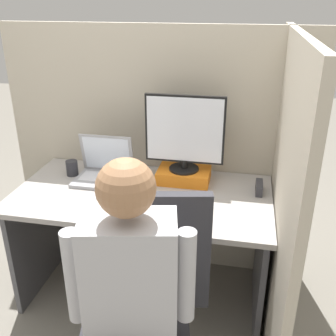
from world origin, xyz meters
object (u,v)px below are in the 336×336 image
Objects in this scene: laptop at (104,172)px; office_chair at (145,317)px; person at (124,299)px; paper_box at (184,175)px; carrot_toy at (101,209)px; monitor at (185,133)px; stapler at (259,188)px; pen_cup at (72,168)px.

laptop is 0.32× the size of office_chair.
person reaches higher than laptop.
person is at bearing -92.59° from paper_box.
carrot_toy is 0.59m from office_chair.
monitor is at bearing 90.00° from paper_box.
monitor is at bearing 9.10° from laptop.
office_chair is at bearing -60.81° from laptop.
pen_cup reaches higher than stapler.
office_chair is at bearing 78.34° from person.
paper_box is at bearing -90.00° from monitor.
laptop is at bearing -170.90° from monitor.
office_chair is 1.11m from pen_cup.
monitor is 1.08m from person.
monitor reaches higher than office_chair.
carrot_toy is at bearing -50.41° from pen_cup.
office_chair reaches higher than laptop.
paper_box is at bearing 8.76° from laptop.
carrot_toy is (-0.35, -0.46, -0.01)m from paper_box.
stapler is 0.88m from carrot_toy.
person reaches higher than office_chair.
stapler is at bearing 63.64° from person.
paper_box reaches higher than stapler.
paper_box is at bearing 172.10° from stapler.
paper_box is 0.30× the size of office_chair.
pen_cup is at bearing 128.67° from office_chair.
stapler is 1.14× the size of carrot_toy.
paper_box is 0.58m from carrot_toy.
office_chair is (0.33, -0.43, -0.24)m from carrot_toy.
paper_box is 3.30× the size of pen_cup.
monitor is 0.36× the size of person.
person is (-0.03, -0.15, 0.23)m from office_chair.
monitor is 1.40× the size of laptop.
pen_cup is (-0.34, 0.41, 0.02)m from carrot_toy.
pen_cup is (-0.64, 0.99, 0.03)m from person.
office_chair is 0.80× the size of person.
laptop reaches higher than carrot_toy.
stapler is at bearing -0.50° from pen_cup.
monitor is 1.03m from office_chair.
paper_box reaches higher than carrot_toy.
stapler is at bearing -7.90° from paper_box.
stapler reaches higher than carrot_toy.
office_chair is (-0.02, -0.89, -0.51)m from monitor.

